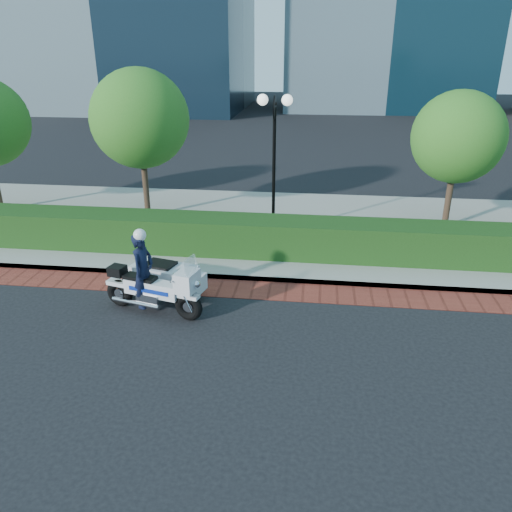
# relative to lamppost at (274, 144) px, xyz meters

# --- Properties ---
(ground) EXTENTS (120.00, 120.00, 0.00)m
(ground) POSITION_rel_lamppost_xyz_m (-1.00, -5.20, -2.96)
(ground) COLOR black
(ground) RESTS_ON ground
(brick_strip) EXTENTS (60.00, 1.00, 0.01)m
(brick_strip) POSITION_rel_lamppost_xyz_m (-1.00, -3.70, -2.95)
(brick_strip) COLOR maroon
(brick_strip) RESTS_ON ground
(sidewalk) EXTENTS (60.00, 8.00, 0.15)m
(sidewalk) POSITION_rel_lamppost_xyz_m (-1.00, 0.80, -2.88)
(sidewalk) COLOR gray
(sidewalk) RESTS_ON ground
(hedge_main) EXTENTS (18.00, 1.20, 1.00)m
(hedge_main) POSITION_rel_lamppost_xyz_m (-1.00, -1.60, -2.31)
(hedge_main) COLOR black
(hedge_main) RESTS_ON sidewalk
(lamppost) EXTENTS (1.02, 0.70, 4.21)m
(lamppost) POSITION_rel_lamppost_xyz_m (0.00, 0.00, 0.00)
(lamppost) COLOR black
(lamppost) RESTS_ON sidewalk
(tree_b) EXTENTS (3.20, 3.20, 4.89)m
(tree_b) POSITION_rel_lamppost_xyz_m (-4.50, 1.30, 0.48)
(tree_b) COLOR #332319
(tree_b) RESTS_ON sidewalk
(tree_c) EXTENTS (2.80, 2.80, 4.30)m
(tree_c) POSITION_rel_lamppost_xyz_m (5.50, 1.30, 0.09)
(tree_c) COLOR #332319
(tree_c) RESTS_ON sidewalk
(police_motorcycle) EXTENTS (2.43, 2.04, 1.99)m
(police_motorcycle) POSITION_rel_lamppost_xyz_m (-2.26, -4.73, -2.28)
(police_motorcycle) COLOR black
(police_motorcycle) RESTS_ON ground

